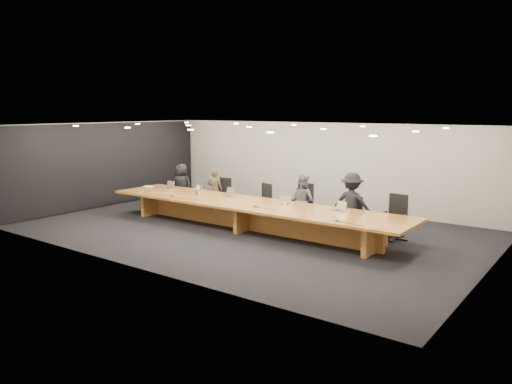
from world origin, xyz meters
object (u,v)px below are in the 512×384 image
person_c (303,201)px  water_bottle (198,190)px  mic_center (255,206)px  laptop_b (196,188)px  conference_table (249,211)px  chair_mid_left (261,201)px  paper_cup_far (348,212)px  laptop_a (168,185)px  person_d (352,204)px  laptop_d (285,200)px  amber_mug (197,193)px  chair_far_right (394,217)px  mic_right (337,220)px  person_a (182,185)px  av_box (140,191)px  chair_left (221,195)px  mic_left (172,196)px  chair_mid_right (301,204)px  paper_cup_near (284,204)px  person_b (215,190)px  chair_right (351,215)px  laptop_c (227,192)px  chair_far_left (175,189)px  laptop_e (338,206)px

person_c → water_bottle: (-2.97, -1.02, 0.14)m
mic_center → laptop_b: bearing=164.8°
conference_table → person_c: 1.52m
chair_mid_left → paper_cup_far: (3.34, -1.07, 0.26)m
laptop_a → chair_mid_left: bearing=18.3°
person_d → laptop_d: bearing=16.9°
conference_table → laptop_b: size_ratio=30.59×
conference_table → amber_mug: bearing=179.2°
chair_far_right → mic_right: size_ratio=9.25×
person_a → laptop_d: bearing=152.7°
av_box → chair_mid_left: bearing=20.8°
chair_left → mic_left: (-0.30, -1.81, 0.21)m
chair_mid_right → paper_cup_far: size_ratio=13.56×
paper_cup_near → mic_center: size_ratio=0.80×
person_b → laptop_b: person_b is taller
chair_left → chair_far_right: size_ratio=0.96×
laptop_d → chair_right: bearing=9.6°
water_bottle → mic_center: bearing=-10.7°
laptop_c → paper_cup_near: bearing=10.5°
person_b → paper_cup_near: size_ratio=14.13×
chair_far_left → chair_left: size_ratio=1.06×
chair_right → laptop_c: 3.58m
chair_mid_left → laptop_d: size_ratio=3.72×
chair_left → laptop_a: bearing=-151.6°
paper_cup_near → mic_left: paper_cup_near is taller
laptop_a → laptop_d: bearing=1.1°
chair_far_left → water_bottle: bearing=-17.3°
mic_right → laptop_a: bearing=171.2°
person_a → paper_cup_far: person_a is taller
laptop_e → chair_far_right: bearing=57.6°
person_c → laptop_d: bearing=100.2°
amber_mug → chair_left: bearing=97.2°
person_a → av_box: size_ratio=7.14×
chair_mid_right → laptop_d: bearing=-81.2°
laptop_d → chair_mid_right: bearing=71.5°
water_bottle → chair_right: bearing=15.2°
chair_right → water_bottle: (-4.34, -1.18, 0.38)m
person_d → paper_cup_far: (0.38, -0.97, -0.02)m
person_a → mic_right: 6.96m
laptop_e → paper_cup_near: 1.44m
av_box → mic_center: (4.24, 0.21, 0.00)m
person_a → laptop_c: person_a is taller
laptop_c → paper_cup_far: size_ratio=3.89×
chair_far_left → person_c: person_c is taller
conference_table → chair_mid_left: size_ratio=8.34×
person_b → laptop_c: 1.57m
laptop_d → mic_right: bearing=-48.6°
mic_left → laptop_d: bearing=14.6°
mic_center → water_bottle: bearing=169.3°
person_b → person_c: 3.32m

